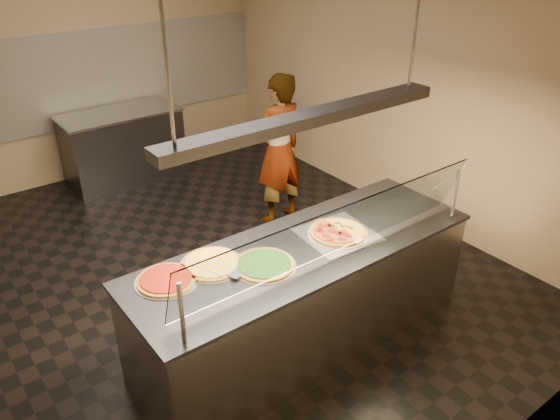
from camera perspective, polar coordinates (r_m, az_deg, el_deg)
ground at (r=5.62m, az=-7.38°, el=-6.12°), size 5.00×6.00×0.02m
wall_back at (r=7.62m, az=-20.08°, el=14.22°), size 5.00×0.02×3.00m
wall_front at (r=2.96m, az=22.02°, el=-8.08°), size 5.00×0.02×3.00m
wall_right at (r=6.45m, az=11.77°, el=12.98°), size 0.02×6.00×3.00m
tile_band at (r=7.64m, az=-19.75°, el=12.74°), size 4.90×0.02×1.20m
serving_counter at (r=4.44m, az=2.51°, el=-8.87°), size 2.84×0.94×0.93m
sneeze_guard at (r=3.81m, az=6.02°, el=-2.22°), size 2.60×0.18×0.54m
perforated_tray at (r=4.35m, az=6.02°, el=-2.48°), size 0.59×0.59×0.01m
half_pizza_pepperoni at (r=4.27m, az=4.97°, el=-2.62°), size 0.27×0.47×0.05m
half_pizza_sausage at (r=4.40m, az=7.04°, el=-1.81°), size 0.27×0.47×0.04m
pizza_spinach at (r=3.94m, az=-1.71°, el=-5.69°), size 0.47×0.47×0.03m
pizza_cheese at (r=3.99m, az=-7.17°, el=-5.56°), size 0.47×0.47×0.03m
pizza_tomato at (r=3.87m, az=-11.84°, el=-7.14°), size 0.43×0.43×0.03m
pizza_spatula at (r=3.86m, az=-5.94°, el=-6.47°), size 0.24×0.22×0.02m
prep_table at (r=7.57m, az=-16.04°, el=6.47°), size 1.51×0.74×0.93m
worker at (r=6.07m, az=-0.12°, el=6.26°), size 0.66×0.46×1.73m
heat_lamp_housing at (r=3.74m, az=2.99°, el=9.54°), size 2.30×0.18×0.08m
lamp_rod_left at (r=3.06m, az=-11.82°, el=15.36°), size 0.02×0.02×1.01m
lamp_rod_right at (r=4.30m, az=14.06°, el=18.79°), size 0.02×0.02×1.01m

